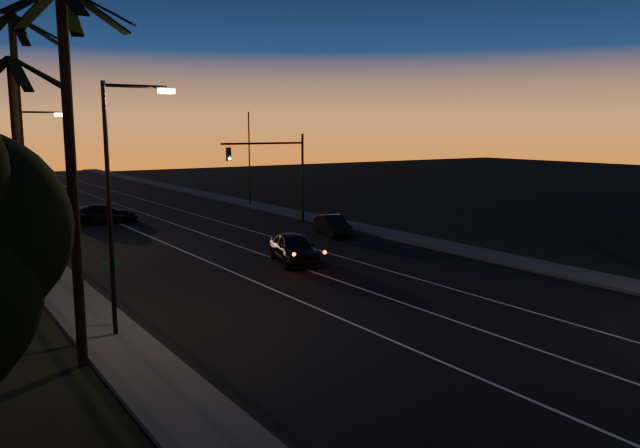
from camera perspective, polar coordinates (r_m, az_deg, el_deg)
road at (r=36.74m, az=-5.81°, el=-2.95°), size 20.00×170.00×0.01m
sidewalk_left at (r=33.12m, az=-23.23°, el=-4.78°), size 2.40×170.00×0.16m
sidewalk_right at (r=43.02m, az=7.47°, el=-1.16°), size 2.40×170.00×0.16m
lane_stripe_left at (r=35.46m, az=-10.10°, el=-3.44°), size 0.12×160.00×0.01m
lane_stripe_mid at (r=36.96m, az=-5.12°, el=-2.84°), size 0.12×160.00×0.01m
lane_stripe_right at (r=38.73m, az=-0.57°, el=-2.28°), size 0.12×160.00×0.01m
palm_near at (r=20.25m, az=-21.93°, el=7.16°), size 4.25×4.16×11.53m
palm_mid at (r=26.08m, az=-25.89°, el=5.32°), size 4.25×4.16×10.03m
palm_far at (r=32.14m, az=-25.81°, el=8.23°), size 4.25×4.16×12.53m
streetlight_left_near at (r=22.75m, az=-18.06°, el=3.04°), size 2.55×0.26×9.00m
streetlight_left_far at (r=40.34m, az=-25.07°, el=4.57°), size 2.55×0.26×8.50m
street_sign at (r=24.28m, az=-18.52°, el=-5.44°), size 0.70×0.06×2.60m
signal_mast at (r=48.25m, az=-3.99°, el=5.58°), size 7.10×0.41×7.00m
signal_post at (r=42.67m, az=-23.73°, el=1.91°), size 0.28×0.37×4.20m
far_pole_right at (r=60.65m, az=-6.48°, el=5.92°), size 0.14×0.14×9.00m
lead_car at (r=34.61m, az=-2.40°, el=-2.23°), size 3.23×5.69×1.65m
right_car at (r=43.58m, az=1.14°, el=-0.12°), size 2.51×4.48×1.40m
cross_car at (r=51.87m, az=-19.13°, el=0.87°), size 5.31×2.53×1.49m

